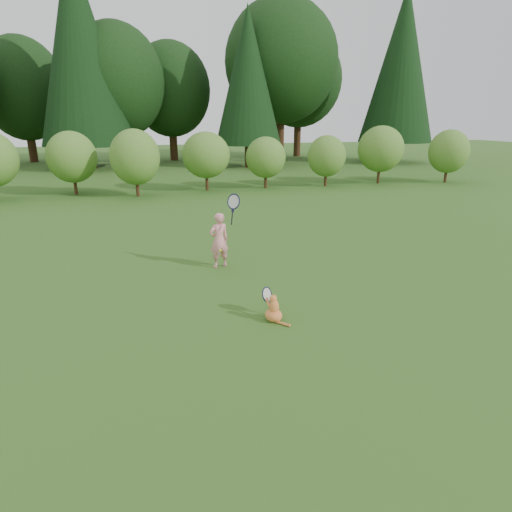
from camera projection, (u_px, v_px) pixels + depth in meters
name	position (u px, v px, depth m)	size (l,w,h in m)	color
ground	(257.00, 308.00, 7.57)	(100.00, 100.00, 0.00)	#245317
shrub_row	(178.00, 161.00, 19.05)	(28.00, 3.00, 2.80)	#456E22
woodland_backdrop	(155.00, 45.00, 26.33)	(48.00, 10.00, 15.00)	black
child	(220.00, 239.00, 9.46)	(0.75, 0.54, 1.86)	pink
cat	(273.00, 307.00, 7.04)	(0.40, 0.68, 0.63)	orange
tennis_ball	(220.00, 250.00, 8.97)	(0.06, 0.06, 0.06)	#A5C717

